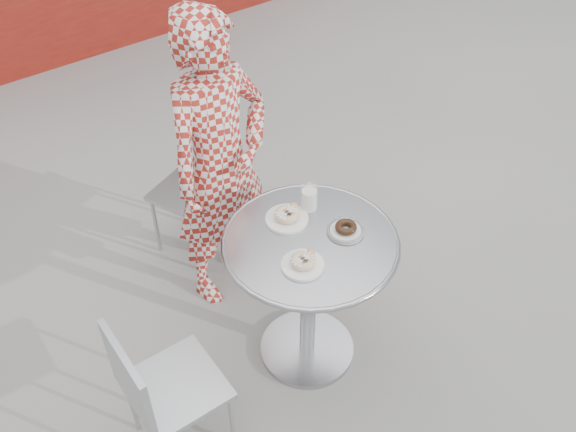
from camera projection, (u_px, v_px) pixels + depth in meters
ground at (317, 354)px, 3.26m from camera, size 60.00×60.00×0.00m
bistro_table at (309, 271)px, 2.88m from camera, size 0.78×0.78×0.79m
chair_far at (197, 213)px, 3.68m from camera, size 0.50×0.51×0.81m
chair_left at (178, 409)px, 2.76m from camera, size 0.39×0.38×0.78m
seated_person at (220, 166)px, 3.11m from camera, size 0.64×0.48×1.61m
plate_far at (287, 216)px, 2.84m from camera, size 0.19×0.19×0.05m
plate_near at (303, 262)px, 2.63m from camera, size 0.18×0.18×0.05m
plate_checker at (346, 229)px, 2.78m from camera, size 0.17×0.17×0.04m
milk_cup at (309, 199)px, 2.87m from camera, size 0.08×0.08×0.12m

